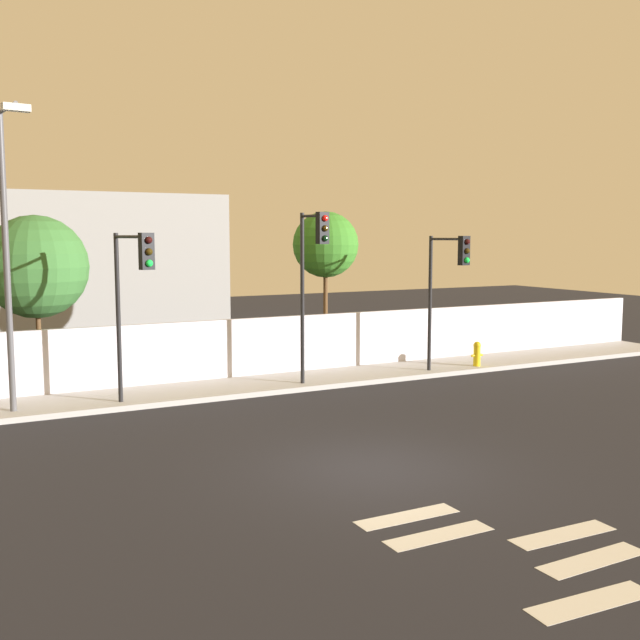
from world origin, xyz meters
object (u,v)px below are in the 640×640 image
object	(u,v)px
traffic_light_right	(313,261)
street_lamp_curbside	(8,239)
traffic_light_center	(449,273)
roadside_tree_midleft	(326,245)
fire_hydrant	(477,353)
roadside_tree_leftmost	(36,267)
traffic_light_left	(133,280)

from	to	relation	value
traffic_light_right	street_lamp_curbside	xyz separation A→B (m)	(-8.07, 0.49, 0.65)
traffic_light_center	roadside_tree_midleft	distance (m)	4.68
traffic_light_right	roadside_tree_midleft	xyz separation A→B (m)	(2.41, 3.74, 0.41)
traffic_light_center	fire_hydrant	xyz separation A→B (m)	(1.75, 0.65, -2.77)
street_lamp_curbside	fire_hydrant	distance (m)	14.99
fire_hydrant	traffic_light_center	bearing A→B (deg)	-159.54
roadside_tree_leftmost	traffic_light_left	bearing A→B (deg)	-66.02
traffic_light_center	roadside_tree_midleft	xyz separation A→B (m)	(-2.26, 4.01, 0.84)
traffic_light_center	traffic_light_right	xyz separation A→B (m)	(-4.66, 0.27, 0.43)
street_lamp_curbside	roadside_tree_leftmost	xyz separation A→B (m)	(1.00, 3.25, -0.82)
traffic_light_left	street_lamp_curbside	world-z (taller)	street_lamp_curbside
traffic_light_right	roadside_tree_midleft	world-z (taller)	roadside_tree_midleft
traffic_light_right	street_lamp_curbside	size ratio (longest dim) A/B	0.68
traffic_light_center	traffic_light_right	size ratio (longest dim) A/B	0.87
traffic_light_left	traffic_light_center	distance (m)	9.91
traffic_light_center	fire_hydrant	bearing A→B (deg)	20.46
traffic_light_left	traffic_light_right	size ratio (longest dim) A/B	0.88
traffic_light_left	fire_hydrant	size ratio (longest dim) A/B	5.33
traffic_light_left	traffic_light_center	size ratio (longest dim) A/B	1.02
traffic_light_right	street_lamp_curbside	bearing A→B (deg)	176.55
traffic_light_center	roadside_tree_leftmost	xyz separation A→B (m)	(-11.74, 4.01, 0.26)
traffic_light_left	fire_hydrant	xyz separation A→B (m)	(11.67, 0.74, -2.83)
traffic_light_left	street_lamp_curbside	bearing A→B (deg)	163.36
fire_hydrant	traffic_light_left	bearing A→B (deg)	-176.37
traffic_light_right	fire_hydrant	world-z (taller)	traffic_light_right
traffic_light_center	street_lamp_curbside	distance (m)	12.80
street_lamp_curbside	fire_hydrant	world-z (taller)	street_lamp_curbside
traffic_light_center	traffic_light_right	world-z (taller)	traffic_light_right
traffic_light_right	roadside_tree_leftmost	distance (m)	8.01
traffic_light_right	fire_hydrant	size ratio (longest dim) A/B	6.04
traffic_light_left	roadside_tree_leftmost	distance (m)	4.49
traffic_light_left	traffic_light_right	bearing A→B (deg)	3.87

